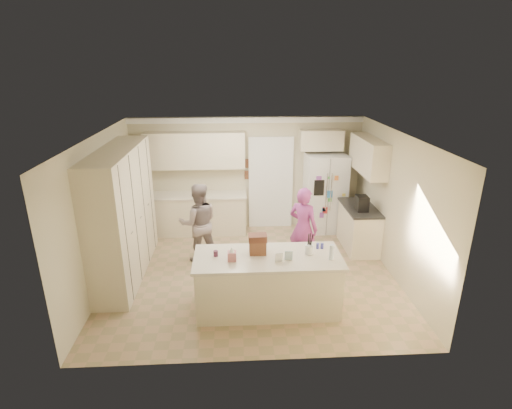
{
  "coord_description": "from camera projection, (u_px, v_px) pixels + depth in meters",
  "views": [
    {
      "loc": [
        -0.29,
        -6.58,
        3.77
      ],
      "look_at": [
        0.1,
        0.35,
        1.25
      ],
      "focal_mm": 28.0,
      "sensor_mm": 36.0,
      "label": 1
    }
  ],
  "objects": [
    {
      "name": "doorway_casing",
      "position": [
        271.0,
        184.0,
        9.25
      ],
      "size": [
        1.02,
        0.03,
        2.22
      ],
      "primitive_type": "cube",
      "color": "white",
      "rests_on": "floor"
    },
    {
      "name": "wall_left",
      "position": [
        101.0,
        212.0,
        6.89
      ],
      "size": [
        0.02,
        4.6,
        2.6
      ],
      "primitive_type": "cube",
      "color": "beige",
      "rests_on": "ground"
    },
    {
      "name": "fridge_magnets",
      "position": [
        328.0,
        198.0,
        8.78
      ],
      "size": [
        0.76,
        0.02,
        1.44
      ],
      "primitive_type": null,
      "color": "tan",
      "rests_on": "refrigerator"
    },
    {
      "name": "wall_right",
      "position": [
        396.0,
        206.0,
        7.17
      ],
      "size": [
        0.02,
        4.6,
        2.6
      ],
      "primitive_type": "cube",
      "color": "beige",
      "rests_on": "ground"
    },
    {
      "name": "jam_jar",
      "position": [
        216.0,
        253.0,
        6.13
      ],
      "size": [
        0.07,
        0.07,
        0.09
      ],
      "primitive_type": "cylinder",
      "color": "#59263F",
      "rests_on": "island_top"
    },
    {
      "name": "back_base_cab",
      "position": [
        198.0,
        214.0,
        9.14
      ],
      "size": [
        2.2,
        0.6,
        0.88
      ],
      "primitive_type": "cube",
      "color": "beige",
      "rests_on": "floor"
    },
    {
      "name": "ceiling",
      "position": [
        251.0,
        135.0,
        6.58
      ],
      "size": [
        5.2,
        4.6,
        0.02
      ],
      "primitive_type": "cube",
      "color": "white",
      "rests_on": "wall_back"
    },
    {
      "name": "dollhouse_roof",
      "position": [
        258.0,
        238.0,
        6.13
      ],
      "size": [
        0.28,
        0.2,
        0.1
      ],
      "primitive_type": "cube",
      "color": "#592D1E",
      "rests_on": "dollhouse_body"
    },
    {
      "name": "wall_frame_upper",
      "position": [
        248.0,
        164.0,
        9.08
      ],
      "size": [
        0.15,
        0.02,
        0.2
      ],
      "primitive_type": "cube",
      "color": "brown",
      "rests_on": "wall_back"
    },
    {
      "name": "pantry_bank",
      "position": [
        123.0,
        214.0,
        7.14
      ],
      "size": [
        0.6,
        2.6,
        2.35
      ],
      "primitive_type": "cube",
      "color": "beige",
      "rests_on": "floor"
    },
    {
      "name": "wall_front",
      "position": [
        260.0,
        275.0,
        4.86
      ],
      "size": [
        5.2,
        0.02,
        2.6
      ],
      "primitive_type": "cube",
      "color": "beige",
      "rests_on": "ground"
    },
    {
      "name": "greeting_card_b",
      "position": [
        289.0,
        256.0,
        5.99
      ],
      "size": [
        0.12,
        0.05,
        0.16
      ],
      "primitive_type": "cube",
      "rotation": [
        0.15,
        0.0,
        -0.1
      ],
      "color": "silver",
      "rests_on": "island_top"
    },
    {
      "name": "right_countertop",
      "position": [
        360.0,
        208.0,
        8.23
      ],
      "size": [
        0.63,
        1.24,
        0.04
      ],
      "primitive_type": "cube",
      "color": "#2D2B28",
      "rests_on": "right_base_cab"
    },
    {
      "name": "greeting_card_a",
      "position": [
        279.0,
        257.0,
        5.93
      ],
      "size": [
        0.12,
        0.06,
        0.16
      ],
      "primitive_type": "cube",
      "rotation": [
        0.15,
        0.0,
        0.2
      ],
      "color": "white",
      "rests_on": "island_top"
    },
    {
      "name": "back_countertop",
      "position": [
        197.0,
        195.0,
        8.97
      ],
      "size": [
        2.24,
        0.63,
        0.04
      ],
      "primitive_type": "cube",
      "color": "beige",
      "rests_on": "back_base_cab"
    },
    {
      "name": "wall_frame_lower",
      "position": [
        248.0,
        175.0,
        9.17
      ],
      "size": [
        0.15,
        0.02,
        0.2
      ],
      "primitive_type": "cube",
      "color": "brown",
      "rests_on": "wall_back"
    },
    {
      "name": "over_fridge_cab",
      "position": [
        321.0,
        140.0,
        8.84
      ],
      "size": [
        0.95,
        0.35,
        0.45
      ],
      "primitive_type": "cube",
      "color": "beige",
      "rests_on": "wall_back"
    },
    {
      "name": "island_top",
      "position": [
        268.0,
        258.0,
        6.15
      ],
      "size": [
        2.28,
        0.96,
        0.05
      ],
      "primitive_type": "cube",
      "color": "beige",
      "rests_on": "island_base"
    },
    {
      "name": "tissue_box",
      "position": [
        232.0,
        256.0,
        5.99
      ],
      "size": [
        0.13,
        0.13,
        0.14
      ],
      "primitive_type": "cube",
      "color": "#C56F73",
      "rests_on": "island_top"
    },
    {
      "name": "utensil_crock",
      "position": [
        309.0,
        249.0,
        6.19
      ],
      "size": [
        0.13,
        0.13,
        0.15
      ],
      "primitive_type": "cylinder",
      "color": "white",
      "rests_on": "island_top"
    },
    {
      "name": "teen_girl",
      "position": [
        303.0,
        228.0,
        7.5
      ],
      "size": [
        0.69,
        0.66,
        1.59
      ],
      "primitive_type": "imported",
      "rotation": [
        0.0,
        0.0,
        2.49
      ],
      "color": "#A5398D",
      "rests_on": "floor"
    },
    {
      "name": "floor",
      "position": [
        252.0,
        274.0,
        7.48
      ],
      "size": [
        5.2,
        4.6,
        0.02
      ],
      "primitive_type": "cube",
      "color": "tan",
      "rests_on": "ground"
    },
    {
      "name": "island_base",
      "position": [
        267.0,
        284.0,
        6.3
      ],
      "size": [
        2.2,
        0.9,
        0.88
      ],
      "primitive_type": "cube",
      "color": "beige",
      "rests_on": "floor"
    },
    {
      "name": "doorway_opening",
      "position": [
        271.0,
        184.0,
        9.29
      ],
      "size": [
        0.9,
        0.06,
        2.1
      ],
      "primitive_type": "cube",
      "color": "black",
      "rests_on": "floor"
    },
    {
      "name": "shaker_salt",
      "position": [
        318.0,
        246.0,
        6.37
      ],
      "size": [
        0.05,
        0.05,
        0.09
      ],
      "primitive_type": "cylinder",
      "color": "#383A92",
      "rests_on": "island_top"
    },
    {
      "name": "fridge_dispenser",
      "position": [
        319.0,
        188.0,
        8.68
      ],
      "size": [
        0.22,
        0.03,
        0.35
      ],
      "primitive_type": "cube",
      "color": "black",
      "rests_on": "refrigerator"
    },
    {
      "name": "back_upper_cab",
      "position": [
        195.0,
        150.0,
        8.76
      ],
      "size": [
        2.2,
        0.35,
        0.8
      ],
      "primitive_type": "cube",
      "color": "beige",
      "rests_on": "wall_back"
    },
    {
      "name": "tissue_plume",
      "position": [
        232.0,
        250.0,
        5.95
      ],
      "size": [
        0.08,
        0.08,
        0.08
      ],
      "primitive_type": "cone",
      "color": "white",
      "rests_on": "tissue_box"
    },
    {
      "name": "shaker_pepper",
      "position": [
        322.0,
        246.0,
        6.38
      ],
      "size": [
        0.05,
        0.05,
        0.09
      ],
      "primitive_type": "cylinder",
      "color": "#383A92",
      "rests_on": "island_top"
    },
    {
      "name": "right_upper_cab",
      "position": [
        368.0,
        156.0,
        8.06
      ],
      "size": [
        0.35,
        1.5,
        0.7
      ],
      "primitive_type": "cube",
      "color": "beige",
      "rests_on": "wall_right"
    },
    {
      "name": "wall_back",
      "position": [
        247.0,
        174.0,
        9.2
      ],
      "size": [
        5.2,
        0.02,
        2.6
      ],
      "primitive_type": "cube",
      "color": "beige",
      "rests_on": "ground"
    },
    {
      "name": "fridge_handle_l",
      "position": [
        326.0,
        192.0,
        8.72
      ],
      "size": [
        0.02,
        0.02,
        0.85
      ],
      "primitive_type": "cylinder",
      "color": "silver",
      "rests_on": "refrigerator"
    },
    {
      "name": "fridge_seam",
      "position": [
        328.0,
        198.0,
        8.79
      ],
      "size": [
        0.02,
        0.02,
        1.78
      ],
      "primitive_type": "cube",
      "color": "gray",
      "rests_on": "refrigerator"
    },
    {
      "name": "dollhouse_body",
      "position": [
        258.0,
        247.0,
        6.19
      ],
      "size": [
        0.26,
        0.18,
        0.22
      ],
      "primitive_type": "cube",
      "color": "brown",
      "rests_on": "island_top"
    },
    {
      "name": "water_bottle",
      "position": [
        331.0,
        252.0,
        6.01
      ],
      "size": [
        0.07,
        0.07,
        0.24
      ],
      "primitive_type": "cylinder",
      "color": "silver",
      "rests_on": "island_top"
    },
    {
      "name": "fridge_handle_r",
      "position": [
        331.0,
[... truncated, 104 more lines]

